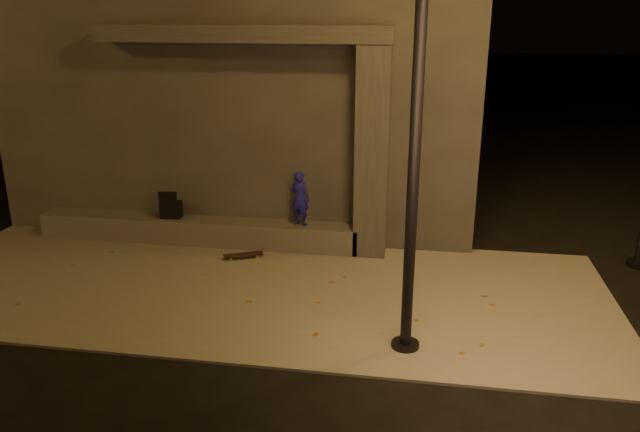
% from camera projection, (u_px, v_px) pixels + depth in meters
% --- Properties ---
extents(ground, '(120.00, 120.00, 0.00)m').
position_uv_depth(ground, '(209.00, 355.00, 7.90)').
color(ground, black).
rests_on(ground, ground).
extents(sidewalk, '(11.00, 4.40, 0.04)m').
position_uv_depth(sidewalk, '(251.00, 287.00, 9.76)').
color(sidewalk, slate).
rests_on(sidewalk, ground).
extents(building, '(9.00, 5.10, 5.22)m').
position_uv_depth(building, '(258.00, 86.00, 13.31)').
color(building, '#393633').
rests_on(building, ground).
extents(ledge, '(6.00, 0.55, 0.45)m').
position_uv_depth(ledge, '(198.00, 230.00, 11.56)').
color(ledge, '#595650').
rests_on(ledge, sidewalk).
extents(column, '(0.55, 0.55, 3.60)m').
position_uv_depth(column, '(372.00, 153.00, 10.56)').
color(column, '#393633').
rests_on(column, sidewalk).
extents(canopy, '(5.00, 0.70, 0.28)m').
position_uv_depth(canopy, '(243.00, 33.00, 10.34)').
color(canopy, '#393633').
rests_on(canopy, column).
extents(skateboarder, '(0.41, 0.33, 0.98)m').
position_uv_depth(skateboarder, '(300.00, 198.00, 11.03)').
color(skateboarder, '#191694').
rests_on(skateboarder, ledge).
extents(backpack, '(0.39, 0.28, 0.52)m').
position_uv_depth(backpack, '(171.00, 208.00, 11.51)').
color(backpack, black).
rests_on(backpack, ledge).
extents(skateboard, '(0.69, 0.45, 0.08)m').
position_uv_depth(skateboard, '(243.00, 255.00, 10.83)').
color(skateboard, black).
rests_on(skateboard, sidewalk).
extents(street_lamp_0, '(0.36, 0.36, 6.72)m').
position_uv_depth(street_lamp_0, '(420.00, 41.00, 6.82)').
color(street_lamp_0, black).
rests_on(street_lamp_0, ground).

